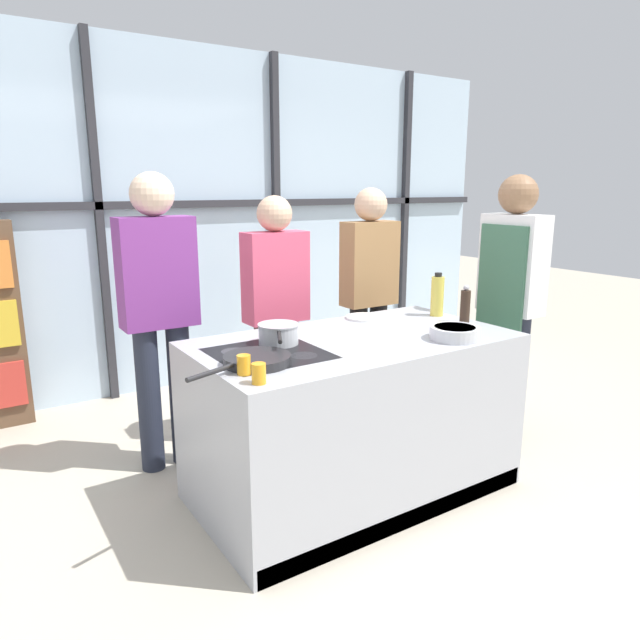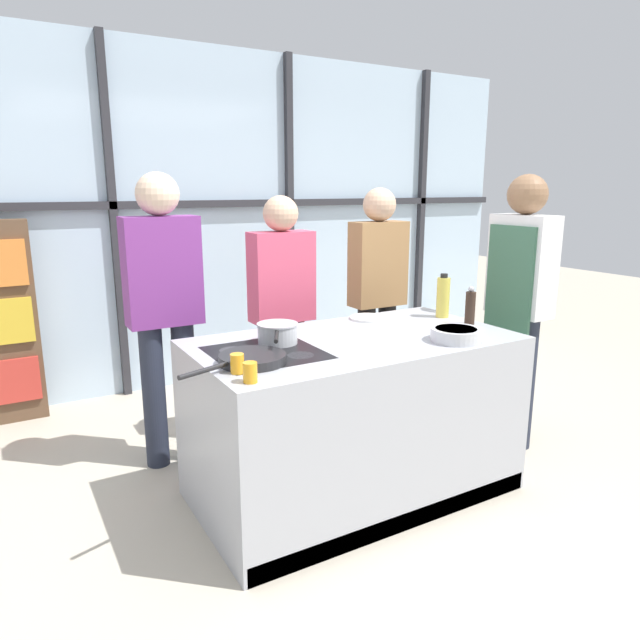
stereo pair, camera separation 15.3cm
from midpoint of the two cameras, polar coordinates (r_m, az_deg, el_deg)
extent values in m
plane|color=#BCB29E|center=(3.39, 4.62, -16.58)|extent=(18.00, 18.00, 0.00)
cube|color=silver|center=(5.00, -10.39, 9.76)|extent=(6.40, 0.04, 2.80)
cube|color=#2D2D33|center=(4.95, -10.25, 11.36)|extent=(6.40, 0.06, 0.06)
cube|color=#2D2D33|center=(4.74, -19.03, 9.10)|extent=(0.06, 0.06, 2.80)
cube|color=#2D2D33|center=(5.27, -2.20, 10.13)|extent=(0.06, 0.06, 2.80)
cube|color=#2D2D33|center=(6.14, 10.79, 10.34)|extent=(0.06, 0.06, 2.80)
cube|color=brown|center=(4.61, -28.10, -0.27)|extent=(0.42, 0.16, 1.46)
cube|color=red|center=(4.62, -27.50, -5.44)|extent=(0.35, 0.03, 0.32)
cube|color=gold|center=(4.52, -28.08, -0.15)|extent=(0.35, 0.03, 0.32)
cube|color=#A8AAB2|center=(3.19, 4.77, -9.62)|extent=(1.72, 0.93, 0.89)
cube|color=black|center=(2.79, -3.86, -3.39)|extent=(0.52, 0.52, 0.01)
cube|color=black|center=(3.06, 9.73, -19.24)|extent=(1.68, 0.03, 0.10)
cylinder|color=#38383D|center=(2.63, -5.10, -4.40)|extent=(0.13, 0.13, 0.01)
cylinder|color=#38383D|center=(2.74, -0.36, -3.62)|extent=(0.13, 0.13, 0.01)
cylinder|color=#38383D|center=(2.85, -7.23, -3.07)|extent=(0.13, 0.13, 0.01)
cylinder|color=#38383D|center=(2.95, -2.77, -2.41)|extent=(0.13, 0.13, 0.01)
cylinder|color=#232838|center=(3.96, 20.78, -5.95)|extent=(0.13, 0.13, 0.88)
cylinder|color=#232838|center=(4.07, 18.75, -5.26)|extent=(0.13, 0.13, 0.88)
cube|color=white|center=(3.85, 20.62, 5.11)|extent=(0.19, 0.42, 0.63)
sphere|color=#8C6647|center=(3.82, 21.16, 11.63)|extent=(0.25, 0.25, 0.25)
cube|color=#38664C|center=(3.81, 19.34, 1.63)|extent=(0.02, 0.35, 0.96)
cylinder|color=#232838|center=(3.64, -12.12, -6.99)|extent=(0.14, 0.14, 0.88)
cylinder|color=#232838|center=(3.59, -15.08, -7.44)|extent=(0.14, 0.14, 0.88)
cube|color=#7A3384|center=(3.43, -14.27, 4.74)|extent=(0.43, 0.19, 0.63)
sphere|color=beige|center=(3.40, -14.70, 12.10)|extent=(0.25, 0.25, 0.25)
cylinder|color=#47382D|center=(3.94, -1.37, -5.66)|extent=(0.13, 0.13, 0.81)
cylinder|color=#47382D|center=(3.86, -3.82, -6.10)|extent=(0.13, 0.13, 0.81)
cube|color=#DB4C6B|center=(3.73, -2.69, 4.34)|extent=(0.42, 0.19, 0.59)
sphere|color=#D8AD8C|center=(3.69, -2.76, 10.59)|extent=(0.23, 0.23, 0.23)
cylinder|color=black|center=(4.34, 7.61, -3.81)|extent=(0.13, 0.13, 0.84)
cylinder|color=black|center=(4.24, 5.63, -4.20)|extent=(0.13, 0.13, 0.84)
cube|color=#A37547|center=(4.13, 6.90, 5.58)|extent=(0.41, 0.18, 0.60)
sphere|color=#D8AD8C|center=(4.10, 7.06, 11.39)|extent=(0.23, 0.23, 0.23)
cylinder|color=#232326|center=(2.62, -5.11, -3.87)|extent=(0.31, 0.31, 0.04)
cylinder|color=#B26B2D|center=(2.62, -5.11, -3.51)|extent=(0.24, 0.24, 0.01)
cylinder|color=#232326|center=(2.45, -9.84, -5.04)|extent=(0.24, 0.10, 0.02)
cylinder|color=silver|center=(2.94, -2.78, -1.34)|extent=(0.20, 0.20, 0.11)
cylinder|color=silver|center=(2.93, -2.79, -0.42)|extent=(0.21, 0.21, 0.01)
cylinder|color=black|center=(2.74, -2.78, -1.68)|extent=(0.10, 0.17, 0.02)
cylinder|color=white|center=(3.50, 6.12, 0.21)|extent=(0.23, 0.23, 0.01)
cylinder|color=silver|center=(3.08, 14.81, -1.44)|extent=(0.26, 0.26, 0.07)
cylinder|color=#4C4C51|center=(3.08, 14.84, -0.93)|extent=(0.22, 0.22, 0.01)
cylinder|color=#E0CC4C|center=(3.61, 13.39, 2.20)|extent=(0.08, 0.08, 0.25)
cylinder|color=black|center=(3.59, 13.51, 4.33)|extent=(0.04, 0.04, 0.02)
cylinder|color=#332319|center=(3.47, 16.01, 1.15)|extent=(0.06, 0.06, 0.19)
sphere|color=#B2B2B7|center=(3.45, 16.13, 2.99)|extent=(0.03, 0.03, 0.03)
cylinder|color=orange|center=(2.36, -5.16, -5.26)|extent=(0.06, 0.06, 0.09)
cylinder|color=orange|center=(2.48, -6.53, -4.36)|extent=(0.06, 0.06, 0.09)
camera|label=1|loc=(0.08, -88.55, 0.34)|focal=32.00mm
camera|label=2|loc=(0.08, 91.45, -0.34)|focal=32.00mm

